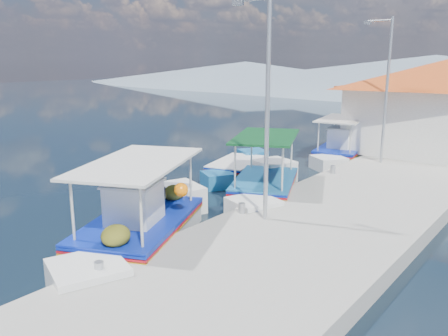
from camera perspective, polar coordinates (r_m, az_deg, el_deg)
The scene contains 9 objects.
ground at distance 14.80m, azimuth -14.56°, elevation -6.23°, with size 160.00×160.00×0.00m, color black.
quay at distance 15.92m, azimuth 17.03°, elevation -4.03°, with size 5.00×44.00×0.50m, color gray.
bollards at distance 16.00m, azimuth 9.14°, elevation -2.01°, with size 0.20×17.20×0.30m.
main_caique at distance 12.64m, azimuth -10.01°, elevation -7.11°, with size 4.25×6.98×2.53m.
caique_green_canopy at distance 16.55m, azimuth 5.33°, elevation -2.38°, with size 3.74×6.05×2.49m.
caique_blue_hull at distance 19.55m, azimuth 1.69°, elevation -0.17°, with size 2.47×5.26×0.97m.
caique_far at distance 23.26m, azimuth 14.32°, elevation 2.04°, with size 2.73×6.36×2.27m.
lamp_post_near at distance 12.32m, azimuth 5.06°, elevation 8.63°, with size 1.21×0.14×6.00m.
lamp_post_far at distance 20.43m, azimuth 19.34°, elevation 9.88°, with size 1.21×0.14×6.00m.
Camera 1 is at (11.26, -8.25, 4.91)m, focal length 36.86 mm.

